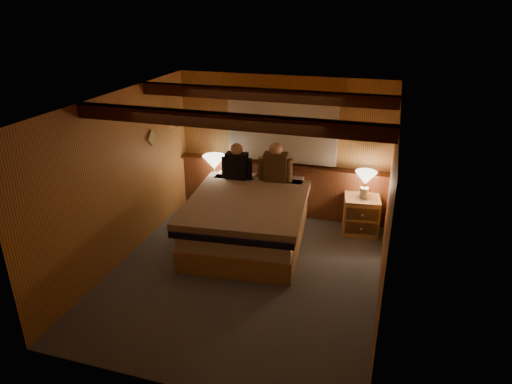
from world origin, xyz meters
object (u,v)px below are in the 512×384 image
at_px(nightstand_left, 217,198).
at_px(duffel_bag, 205,219).
at_px(lamp_right, 366,180).
at_px(person_left, 237,164).
at_px(lamp_left, 214,164).
at_px(nightstand_right, 361,215).
at_px(person_right, 276,165).
at_px(bed, 248,219).

bearing_deg(nightstand_left, duffel_bag, -87.17).
xyz_separation_m(lamp_right, person_left, (-2.08, -0.14, 0.09)).
relative_size(nightstand_left, lamp_left, 1.03).
height_order(lamp_left, person_left, person_left).
xyz_separation_m(nightstand_left, nightstand_right, (2.51, -0.03, 0.04)).
xyz_separation_m(nightstand_left, duffel_bag, (0.04, -0.65, -0.10)).
height_order(lamp_right, person_right, person_right).
relative_size(bed, lamp_left, 4.65).
distance_m(lamp_left, person_left, 0.54).
distance_m(bed, lamp_left, 1.38).
distance_m(nightstand_left, person_left, 0.88).
bearing_deg(person_left, lamp_left, 153.90).
bearing_deg(nightstand_right, duffel_bag, -173.72).
height_order(nightstand_left, person_right, person_right).
xyz_separation_m(lamp_left, duffel_bag, (0.08, -0.69, -0.72)).
distance_m(bed, lamp_right, 1.94).
bearing_deg(bed, lamp_right, 21.91).
bearing_deg(person_left, person_right, 3.91).
distance_m(nightstand_left, nightstand_right, 2.51).
relative_size(lamp_left, person_right, 0.75).
distance_m(nightstand_left, person_right, 1.32).
bearing_deg(nightstand_right, bed, -160.41).
xyz_separation_m(nightstand_right, person_right, (-1.42, -0.05, 0.72)).
relative_size(lamp_left, lamp_right, 1.16).
xyz_separation_m(person_left, person_right, (0.64, 0.08, 0.02)).
bearing_deg(lamp_left, bed, -45.40).
bearing_deg(lamp_left, lamp_right, -1.51).
relative_size(lamp_left, person_left, 0.81).
distance_m(bed, person_left, 1.03).
bearing_deg(person_left, nightstand_left, 156.19).
height_order(bed, person_left, person_left).
relative_size(nightstand_left, person_left, 0.83).
height_order(nightstand_left, nightstand_right, nightstand_right).
relative_size(lamp_left, duffel_bag, 0.94).
distance_m(bed, person_right, 1.04).
bearing_deg(lamp_left, nightstand_left, -41.78).
bearing_deg(person_left, duffel_bag, -133.13).
relative_size(person_left, duffel_bag, 1.17).
bearing_deg(lamp_left, duffel_bag, -83.43).
distance_m(bed, nightstand_right, 1.85).
bearing_deg(bed, duffel_bag, 159.12).
relative_size(person_left, person_right, 0.93).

